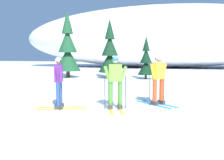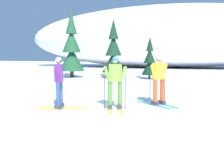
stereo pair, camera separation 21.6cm
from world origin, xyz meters
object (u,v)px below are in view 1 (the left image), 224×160
pine_tree_far_left (68,50)px  skier_lime_jacket (115,82)px  skier_yellow_jacket (158,79)px  pine_tree_center_left (110,53)px  skier_purple_jacket (59,82)px  pine_tree_center_right (146,61)px

pine_tree_far_left → skier_lime_jacket: bearing=-56.5°
skier_yellow_jacket → pine_tree_center_left: (-4.83, 9.84, 1.02)m
skier_purple_jacket → skier_yellow_jacket: size_ratio=0.97×
skier_purple_jacket → pine_tree_far_left: (-5.16, 11.02, 1.34)m
skier_yellow_jacket → pine_tree_center_right: size_ratio=0.55×
skier_lime_jacket → pine_tree_center_right: size_ratio=0.55×
pine_tree_center_left → skier_yellow_jacket: bearing=-63.9°
pine_tree_far_left → pine_tree_center_right: 6.37m
skier_lime_jacket → pine_tree_center_right: pine_tree_center_right is taller
skier_yellow_jacket → skier_lime_jacket: skier_yellow_jacket is taller
pine_tree_far_left → skier_yellow_jacket: bearing=-48.8°
skier_purple_jacket → pine_tree_center_right: pine_tree_center_right is taller
skier_purple_jacket → skier_lime_jacket: 1.88m
pine_tree_center_left → pine_tree_center_right: (2.86, 0.06, -0.60)m
pine_tree_center_right → skier_yellow_jacket: bearing=-78.7°
skier_lime_jacket → pine_tree_center_left: size_ratio=0.38×
skier_purple_jacket → skier_yellow_jacket: 3.49m
pine_tree_far_left → pine_tree_center_left: 3.47m
skier_purple_jacket → pine_tree_center_left: bearing=98.6°
skier_purple_jacket → pine_tree_center_right: 11.56m
skier_lime_jacket → pine_tree_center_right: 11.06m
skier_purple_jacket → skier_yellow_jacket: bearing=27.3°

